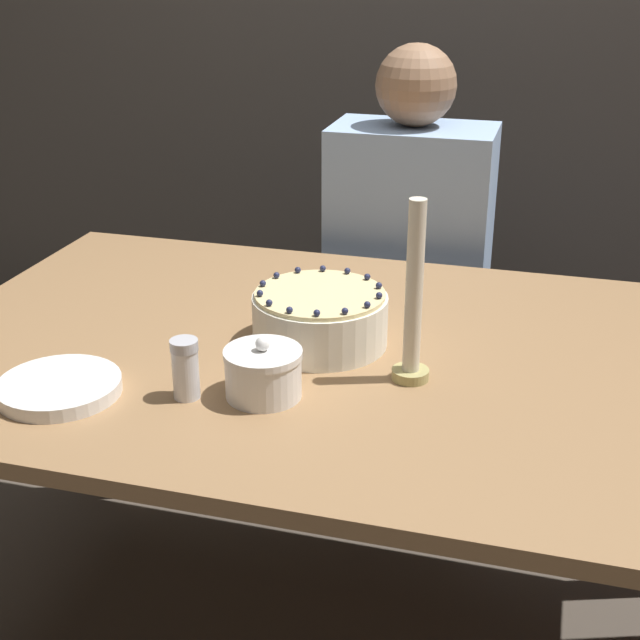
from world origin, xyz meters
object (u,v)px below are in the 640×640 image
sugar_shaker (185,368)px  cake (320,318)px  sugar_bowl (263,373)px  person_man_blue_shirt (405,313)px  candle (413,308)px

sugar_shaker → cake: bearing=59.4°
sugar_bowl → cake: bearing=81.3°
person_man_blue_shirt → sugar_shaker: bearing=78.5°
cake → sugar_bowl: size_ratio=1.93×
sugar_shaker → candle: size_ratio=0.32×
sugar_shaker → candle: 0.39m
cake → candle: size_ratio=0.78×
candle → person_man_blue_shirt: bearing=100.7°
sugar_bowl → person_man_blue_shirt: (0.07, 0.91, -0.26)m
sugar_bowl → candle: bearing=29.4°
cake → person_man_blue_shirt: person_man_blue_shirt is taller
sugar_shaker → candle: (0.34, 0.16, 0.08)m
sugar_bowl → person_man_blue_shirt: person_man_blue_shirt is taller
sugar_bowl → candle: size_ratio=0.41×
cake → candle: (0.19, -0.10, 0.08)m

